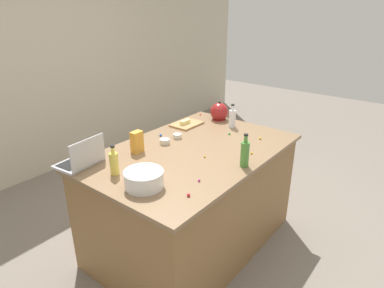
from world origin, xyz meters
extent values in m
plane|color=slate|center=(0.00, 0.00, 0.00)|extent=(12.00, 12.00, 0.00)
cube|color=beige|center=(0.00, 2.31, 1.30)|extent=(8.00, 0.10, 2.60)
cube|color=olive|center=(0.00, 0.00, 0.43)|extent=(1.66, 1.06, 0.87)
cube|color=#846647|center=(0.00, 0.00, 0.89)|extent=(1.72, 1.12, 0.03)
cube|color=#B7B7BC|center=(-0.71, 0.49, 0.91)|extent=(0.33, 0.25, 0.02)
cube|color=black|center=(-0.71, 0.50, 0.92)|extent=(0.29, 0.18, 0.00)
cube|color=#B7B7BC|center=(-0.70, 0.37, 1.02)|extent=(0.30, 0.04, 0.20)
cube|color=#333842|center=(-0.70, 0.38, 1.02)|extent=(0.27, 0.03, 0.18)
cylinder|color=white|center=(-0.64, -0.12, 0.95)|extent=(0.25, 0.25, 0.10)
cylinder|color=black|center=(-0.64, -0.12, 0.96)|extent=(0.20, 0.20, 0.09)
torus|color=white|center=(-0.64, -0.12, 1.00)|extent=(0.26, 0.26, 0.01)
cylinder|color=#DBC64C|center=(-0.65, 0.16, 0.98)|extent=(0.06, 0.06, 0.16)
cylinder|color=#DBC64C|center=(-0.65, 0.16, 1.08)|extent=(0.03, 0.03, 0.04)
cylinder|color=black|center=(-0.65, 0.16, 1.11)|extent=(0.03, 0.03, 0.01)
cylinder|color=#4C8C38|center=(0.01, -0.47, 0.99)|extent=(0.06, 0.06, 0.18)
cylinder|color=#4C8C38|center=(0.01, -0.47, 1.11)|extent=(0.03, 0.03, 0.05)
cylinder|color=black|center=(0.01, -0.47, 1.14)|extent=(0.03, 0.03, 0.01)
cylinder|color=white|center=(0.65, 0.04, 0.98)|extent=(0.06, 0.06, 0.16)
cylinder|color=white|center=(0.65, 0.04, 1.09)|extent=(0.03, 0.03, 0.05)
cylinder|color=black|center=(0.65, 0.04, 1.12)|extent=(0.03, 0.03, 0.01)
cylinder|color=maroon|center=(0.76, 0.25, 0.91)|extent=(0.13, 0.13, 0.01)
sphere|color=maroon|center=(0.76, 0.25, 0.98)|extent=(0.18, 0.18, 0.18)
cone|color=maroon|center=(0.84, 0.25, 1.00)|extent=(0.08, 0.03, 0.07)
sphere|color=black|center=(0.76, 0.25, 1.07)|extent=(0.02, 0.02, 0.02)
cube|color=#AD7F4C|center=(0.43, 0.40, 0.91)|extent=(0.29, 0.21, 0.02)
cube|color=#F4E58C|center=(0.41, 0.40, 0.94)|extent=(0.11, 0.04, 0.04)
cylinder|color=beige|center=(-0.04, 0.25, 0.92)|extent=(0.08, 0.08, 0.04)
cylinder|color=beige|center=(0.12, 0.26, 0.92)|extent=(0.07, 0.07, 0.04)
cube|color=gold|center=(-0.30, 0.31, 0.99)|extent=(0.09, 0.06, 0.17)
sphere|color=yellow|center=(0.22, -0.41, 0.91)|extent=(0.02, 0.02, 0.02)
sphere|color=yellow|center=(-0.05, -0.16, 0.91)|extent=(0.02, 0.02, 0.02)
sphere|color=red|center=(-0.56, -0.42, 0.91)|extent=(0.02, 0.02, 0.02)
sphere|color=green|center=(0.47, -0.06, 0.91)|extent=(0.02, 0.02, 0.02)
sphere|color=#CC3399|center=(-0.37, -0.36, 0.91)|extent=(0.02, 0.02, 0.02)
sphere|color=red|center=(0.76, 0.49, 0.91)|extent=(0.02, 0.02, 0.02)
sphere|color=blue|center=(0.06, 0.40, 0.91)|extent=(0.02, 0.02, 0.02)
sphere|color=yellow|center=(0.53, -0.32, 0.91)|extent=(0.02, 0.02, 0.02)
sphere|color=red|center=(-0.46, 0.07, 0.91)|extent=(0.02, 0.02, 0.02)
camera|label=1|loc=(-1.91, -1.51, 1.98)|focal=31.29mm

